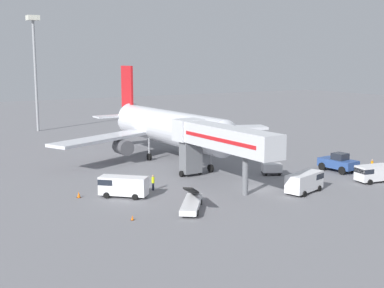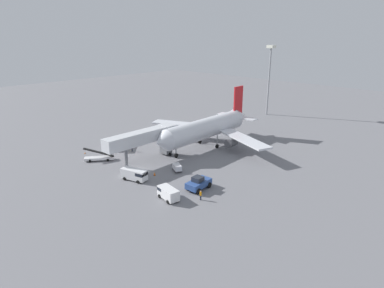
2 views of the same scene
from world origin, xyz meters
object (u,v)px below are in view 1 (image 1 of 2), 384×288
baggage_cart_near_center (272,169)px  ground_crew_worker_midground (153,182)px  service_van_rear_right (373,173)px  safety_cone_bravo (132,218)px  safety_cone_alpha (79,195)px  airplane_at_gate (167,127)px  service_van_outer_right (122,185)px  service_van_far_right (305,181)px  belt_loader_truck (191,202)px  ground_crew_worker_foreground (372,166)px  safety_cone_charlie (286,181)px  pushback_tug (338,163)px  jet_bridge (217,140)px  apron_light_mast (34,51)px

baggage_cart_near_center → ground_crew_worker_midground: (-17.28, 0.80, 0.14)m
service_van_rear_right → safety_cone_bravo: (-32.22, 1.41, -0.98)m
safety_cone_alpha → safety_cone_bravo: bearing=-80.8°
airplane_at_gate → service_van_outer_right: size_ratio=7.32×
service_van_far_right → safety_cone_alpha: bearing=154.1°
belt_loader_truck → service_van_outer_right: bearing=116.1°
airplane_at_gate → ground_crew_worker_foreground: (19.15, -22.99, -3.99)m
belt_loader_truck → safety_cone_alpha: belt_loader_truck is taller
belt_loader_truck → safety_cone_charlie: size_ratio=8.84×
pushback_tug → service_van_far_right: bearing=-153.1°
belt_loader_truck → service_van_rear_right: size_ratio=1.34×
safety_cone_charlie → safety_cone_bravo: bearing=-171.0°
airplane_at_gate → jet_bridge: size_ratio=2.03×
service_van_rear_right → baggage_cart_near_center: (-8.08, 9.78, -0.38)m
baggage_cart_near_center → safety_cone_charlie: bearing=-109.4°
apron_light_mast → pushback_tug: bearing=-68.4°
belt_loader_truck → safety_cone_alpha: size_ratio=9.23×
service_van_outer_right → ground_crew_worker_midground: bearing=11.1°
service_van_outer_right → apron_light_mast: bearing=84.1°
pushback_tug → baggage_cart_near_center: 9.71m
safety_cone_bravo → ground_crew_worker_midground: bearing=53.2°
airplane_at_gate → ground_crew_worker_midground: (-10.64, -16.17, -3.98)m
baggage_cart_near_center → apron_light_mast: apron_light_mast is taller
service_van_far_right → safety_cone_alpha: (-23.20, 11.25, -0.97)m
safety_cone_alpha → pushback_tug: bearing=-8.5°
belt_loader_truck → service_van_rear_right: (25.59, -1.47, 0.45)m
safety_cone_charlie → baggage_cart_near_center: bearing=70.6°
pushback_tug → service_van_outer_right: 30.92m
apron_light_mast → belt_loader_truck: bearing=-91.7°
baggage_cart_near_center → ground_crew_worker_foreground: ground_crew_worker_foreground is taller
jet_bridge → safety_cone_alpha: jet_bridge is taller
pushback_tug → apron_light_mast: bearing=111.6°
airplane_at_gate → belt_loader_truck: airplane_at_gate is taller
safety_cone_bravo → belt_loader_truck: bearing=0.6°
belt_loader_truck → ground_crew_worker_foreground: belt_loader_truck is taller
service_van_rear_right → baggage_cart_near_center: size_ratio=1.61×
safety_cone_charlie → pushback_tug: bearing=9.0°
belt_loader_truck → baggage_cart_near_center: belt_loader_truck is taller
pushback_tug → service_van_outer_right: size_ratio=1.04×
airplane_at_gate → belt_loader_truck: bearing=-113.3°
service_van_outer_right → service_van_rear_right: bearing=-18.2°
airplane_at_gate → service_van_outer_right: bearing=-131.3°
pushback_tug → belt_loader_truck: belt_loader_truck is taller
service_van_outer_right → safety_cone_alpha: 4.90m
ground_crew_worker_midground → safety_cone_bravo: 11.48m
airplane_at_gate → service_van_rear_right: airplane_at_gate is taller
baggage_cart_near_center → ground_crew_worker_midground: size_ratio=1.59×
service_van_rear_right → safety_cone_bravo: size_ratio=9.84×
pushback_tug → safety_cone_bravo: bearing=-171.0°
service_van_outer_right → ground_crew_worker_foreground: bearing=-9.9°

